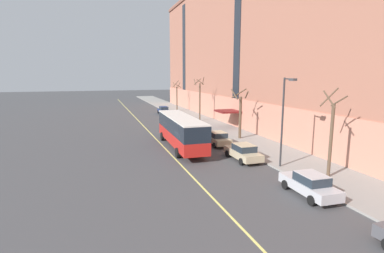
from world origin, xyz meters
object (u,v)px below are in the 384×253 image
Objects in this scene: parked_car_navy_1 at (164,110)px; street_tree_mid_block at (240,113)px; parked_car_green_5 at (193,125)px; street_lamp at (284,114)px; parked_car_red_0 at (181,119)px; street_tree_far_downtown at (177,96)px; parked_car_silver_2 at (310,184)px; street_tree_near_corner at (331,135)px; city_bus at (181,130)px; parked_car_champagne_4 at (243,152)px; street_tree_far_uptown at (200,99)px; parked_car_champagne_6 at (217,138)px.

street_tree_mid_block is (3.72, -26.54, 2.48)m from parked_car_navy_1.
parked_car_green_5 is 19.51m from street_lamp.
street_tree_mid_block reaches higher than parked_car_red_0.
parked_car_green_5 is 23.14m from street_tree_far_downtown.
parked_car_navy_1 is at bearing 89.97° from parked_car_green_5.
street_tree_near_corner reaches higher than parked_car_silver_2.
street_tree_mid_block reaches higher than parked_car_navy_1.
city_bus reaches higher than parked_car_navy_1.
parked_car_red_0 is 0.97× the size of parked_car_champagne_4.
street_tree_far_uptown reaches higher than parked_car_champagne_4.
city_bus is 2.86× the size of parked_car_champagne_6.
parked_car_red_0 is 0.69× the size of street_tree_far_downtown.
parked_car_green_5 is 22.69m from street_tree_near_corner.
city_bus is at bearing -98.82° from parked_car_navy_1.
parked_car_silver_2 is 0.95× the size of parked_car_green_5.
city_bus is at bearing -105.85° from parked_car_red_0.
street_tree_mid_block is 12.04m from street_lamp.
street_tree_mid_block is at bearing -89.90° from street_tree_far_uptown.
parked_car_silver_2 and parked_car_green_5 have the same top height.
city_bus is 7.75m from parked_car_champagne_4.
parked_car_champagne_4 is at bearing -90.65° from parked_car_red_0.
street_lamp is at bearing -57.30° from city_bus.
street_lamp is at bearing -59.75° from parked_car_champagne_4.
parked_car_red_0 is at bearing 97.25° from street_tree_near_corner.
parked_car_green_5 is at bearing -99.35° from street_tree_far_downtown.
street_tree_far_uptown reaches higher than parked_car_silver_2.
parked_car_champagne_4 is 38.67m from street_tree_far_downtown.
street_tree_far_uptown is at bearing 77.40° from parked_car_champagne_6.
street_tree_near_corner is (8.19, -12.87, 1.41)m from city_bus.
parked_car_green_5 is at bearing -90.03° from parked_car_navy_1.
street_tree_far_downtown reaches higher than parked_car_silver_2.
parked_car_silver_2 is 7.02m from street_lamp.
parked_car_red_0 is 0.61× the size of street_lamp.
parked_car_champagne_4 is at bearing -90.68° from parked_car_champagne_6.
parked_car_champagne_4 is (-0.26, 8.89, 0.00)m from parked_car_silver_2.
parked_car_red_0 is 29.15m from street_tree_near_corner.
street_tree_far_downtown reaches higher than street_tree_mid_block.
parked_car_silver_2 is at bearing -89.31° from parked_car_champagne_6.
parked_car_champagne_4 is (4.27, -6.34, -1.25)m from city_bus.
parked_car_green_5 is 0.65× the size of street_tree_far_uptown.
street_tree_far_uptown reaches higher than street_tree_near_corner.
parked_car_silver_2 is 0.75× the size of street_tree_mid_block.
city_bus is 18.99m from street_tree_far_uptown.
parked_car_red_0 is 25.95m from street_lamp.
parked_car_navy_1 is 0.98× the size of parked_car_silver_2.
street_tree_mid_block is at bearing 90.06° from street_tree_near_corner.
street_tree_far_downtown is at bearing 77.24° from parked_car_red_0.
parked_car_green_5 is (-0.08, -6.57, 0.00)m from parked_car_red_0.
parked_car_green_5 is at bearing 89.38° from parked_car_champagne_4.
street_tree_near_corner reaches higher than parked_car_navy_1.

